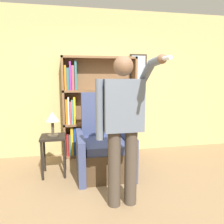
{
  "coord_description": "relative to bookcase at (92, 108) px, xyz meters",
  "views": [
    {
      "loc": [
        -0.63,
        -2.29,
        1.54
      ],
      "look_at": [
        -0.06,
        0.53,
        1.07
      ],
      "focal_mm": 35.0,
      "sensor_mm": 36.0,
      "label": 1
    }
  ],
  "objects": [
    {
      "name": "wall_back",
      "position": [
        0.18,
        0.16,
        0.46
      ],
      "size": [
        8.0,
        0.11,
        2.8
      ],
      "color": "tan",
      "rests_on": "ground_plane"
    },
    {
      "name": "table_lamp",
      "position": [
        -0.7,
        -0.78,
        -0.04
      ],
      "size": [
        0.22,
        0.22,
        0.38
      ],
      "color": "#4C4233",
      "rests_on": "side_table"
    },
    {
      "name": "bookcase",
      "position": [
        0.0,
        0.0,
        0.0
      ],
      "size": [
        1.41,
        0.28,
        1.91
      ],
      "color": "brown",
      "rests_on": "ground_plane"
    },
    {
      "name": "person_standing",
      "position": [
        0.16,
        -1.79,
        0.08
      ],
      "size": [
        0.6,
        0.78,
        1.76
      ],
      "color": "#473D33",
      "rests_on": "ground_plane"
    },
    {
      "name": "side_table",
      "position": [
        -0.7,
        -0.78,
        -0.45
      ],
      "size": [
        0.38,
        0.38,
        0.63
      ],
      "color": "black",
      "rests_on": "ground_plane"
    },
    {
      "name": "ground_plane",
      "position": [
        0.18,
        -1.87,
        -0.94
      ],
      "size": [
        14.0,
        14.0,
        0.0
      ],
      "primitive_type": "plane",
      "color": "#937551"
    },
    {
      "name": "armchair",
      "position": [
        0.08,
        -0.82,
        -0.56
      ],
      "size": [
        0.84,
        0.9,
        1.27
      ],
      "color": "#4C3823",
      "rests_on": "ground_plane"
    }
  ]
}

